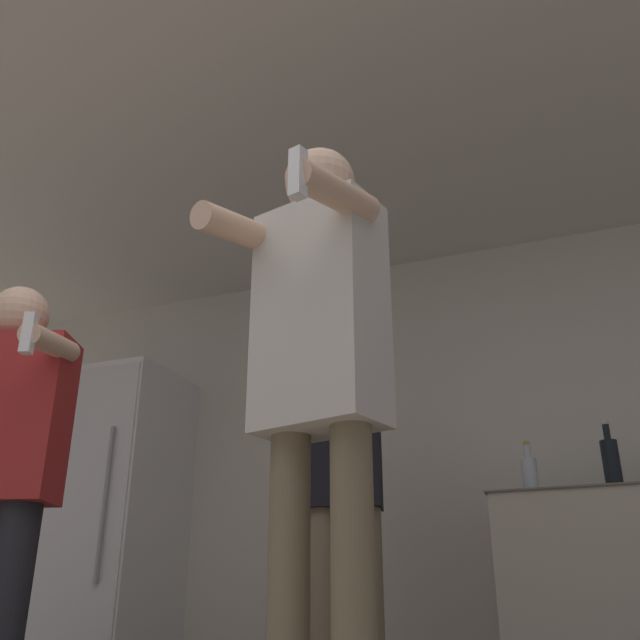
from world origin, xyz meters
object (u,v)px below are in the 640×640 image
Objects in this scene: bottle_short_whiskey at (530,474)px; person_woman_foreground at (318,358)px; refrigerator at (105,529)px; bottle_clear_vodka at (611,462)px; person_spectator_back at (342,487)px.

bottle_short_whiskey is 1.93m from person_woman_foreground.
bottle_clear_vodka is at bearing -0.55° from refrigerator.
bottle_short_whiskey is at bearing 180.00° from bottle_clear_vodka.
person_spectator_back is at bearing -151.77° from bottle_clear_vodka.
refrigerator is 2.85m from person_woman_foreground.
person_woman_foreground is at bearing -111.86° from bottle_clear_vodka.
person_spectator_back reaches higher than bottle_short_whiskey.
person_spectator_back is (-0.76, -0.61, -0.12)m from bottle_short_whiskey.
person_woman_foreground is at bearing -42.45° from refrigerator.
person_woman_foreground is at bearing -73.59° from person_spectator_back.
bottle_clear_vodka is at bearing 68.14° from person_woman_foreground.
refrigerator is at bearing 159.67° from person_spectator_back.
refrigerator is 1.05× the size of person_woman_foreground.
bottle_clear_vodka is 0.19× the size of person_spectator_back.
bottle_short_whiskey is at bearing -0.63° from refrigerator.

